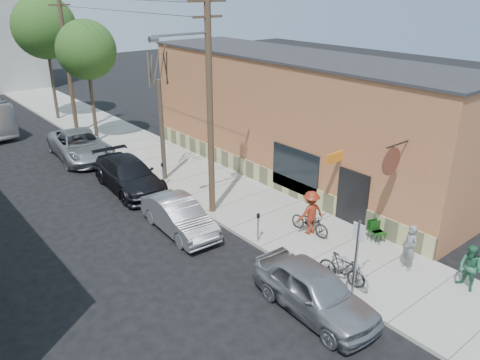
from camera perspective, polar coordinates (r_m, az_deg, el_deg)
ground at (r=18.08m, az=-2.39°, el=-10.57°), size 120.00×120.00×0.00m
sidewalk at (r=28.43m, az=-8.98°, el=2.12°), size 4.50×58.00×0.15m
cafe_building at (r=25.73m, az=6.84°, el=7.60°), size 6.60×20.20×6.61m
sign_post at (r=15.97m, az=14.03°, el=-8.42°), size 0.07×0.45×2.80m
parking_meter_near at (r=19.08m, az=2.23°, el=-5.23°), size 0.14×0.14×1.24m
parking_meter_far at (r=24.70m, az=-9.41°, el=1.15°), size 0.14×0.14×1.24m
utility_pole_near at (r=20.16m, az=-3.86°, el=9.72°), size 3.57×0.28×10.00m
utility_pole_far at (r=34.71m, az=-20.34°, el=13.72°), size 1.80×0.28×10.00m
tree_bare at (r=24.99m, az=-9.50°, el=5.92°), size 0.24×0.24×5.39m
tree_leafy_mid at (r=32.24m, az=-18.22°, el=14.81°), size 3.76×3.76×7.87m
tree_leafy_far at (r=39.19m, az=-22.74°, el=16.79°), size 4.65×4.65×9.24m
patio_chair_a at (r=20.11m, az=16.17°, el=-5.92°), size 0.64×0.64×0.88m
patio_chair_b at (r=19.99m, az=16.57°, el=-6.14°), size 0.63×0.63×0.88m
patron_grey at (r=18.34m, az=19.96°, el=-7.74°), size 0.62×0.75×1.78m
patron_green at (r=18.01m, az=26.23°, el=-9.59°), size 0.81×0.94×1.68m
cyclist at (r=19.83m, az=8.60°, el=-3.94°), size 1.35×0.92×1.92m
cyclist_bike at (r=20.04m, az=8.52°, el=-5.13°), size 0.84×1.94×0.99m
parked_bike_a at (r=17.09m, az=12.33°, el=-10.52°), size 0.85×1.87×1.09m
parked_bike_b at (r=17.24m, az=13.29°, el=-10.33°), size 1.19×2.16×1.08m
car_0 at (r=15.68m, az=9.04°, el=-13.14°), size 2.14×4.77×1.59m
car_1 at (r=20.30m, az=-7.43°, el=-4.40°), size 1.78×4.53×1.47m
car_2 at (r=24.93m, az=-13.37°, el=0.61°), size 2.69×5.74×1.62m
car_3 at (r=30.42m, az=-18.92°, el=4.04°), size 3.35×6.28×1.68m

